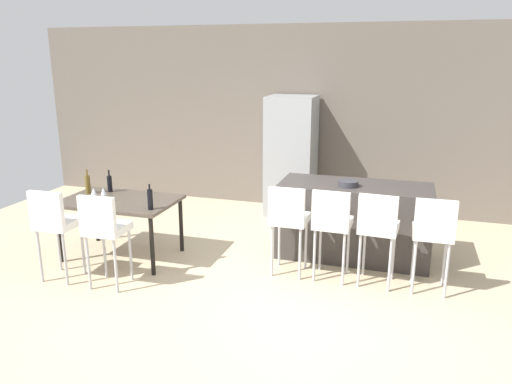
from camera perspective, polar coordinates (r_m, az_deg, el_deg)
name	(u,v)px	position (r m, az deg, el deg)	size (l,w,h in m)	color
ground_plane	(276,281)	(5.61, 2.37, -10.19)	(10.00, 10.00, 0.00)	#C6B28E
back_wall	(324,119)	(7.98, 7.89, 8.28)	(10.00, 0.12, 2.90)	#665B51
kitchen_island	(354,221)	(6.22, 11.18, -3.27)	(1.82, 0.77, 0.92)	#383330
bar_chair_left	(289,216)	(5.52, 3.77, -2.81)	(0.40, 0.40, 1.05)	white
bar_chair_middle	(332,220)	(5.44, 8.73, -3.25)	(0.41, 0.41, 1.05)	white
bar_chair_right	(378,225)	(5.40, 13.88, -3.68)	(0.43, 0.43, 1.05)	white
bar_chair_far	(433,230)	(5.40, 19.74, -4.14)	(0.41, 0.41, 1.05)	white
dining_table	(120,205)	(6.25, -15.42, -1.41)	(1.37, 0.88, 0.74)	#4C4238
dining_chair_near	(54,221)	(5.80, -22.20, -3.06)	(0.41, 0.41, 1.05)	white
dining_chair_far	(104,226)	(5.44, -17.11, -3.77)	(0.42, 0.42, 1.05)	white
wine_bottle_middle	(110,183)	(6.58, -16.49, 0.96)	(0.06, 0.06, 0.29)	black
wine_bottle_inner	(88,184)	(6.59, -18.80, 0.88)	(0.07, 0.07, 0.31)	brown
wine_bottle_right	(150,199)	(5.71, -12.09, -0.80)	(0.06, 0.06, 0.30)	black
wine_glass_left	(103,192)	(6.15, -17.16, 0.04)	(0.07, 0.07, 0.17)	silver
wine_glass_far	(94,192)	(6.18, -18.19, 0.02)	(0.07, 0.07, 0.17)	silver
refrigerator	(291,156)	(7.72, 4.07, 4.16)	(0.72, 0.68, 1.84)	#939699
fruit_bowl	(348,183)	(5.99, 10.56, 0.98)	(0.24, 0.24, 0.07)	#333338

